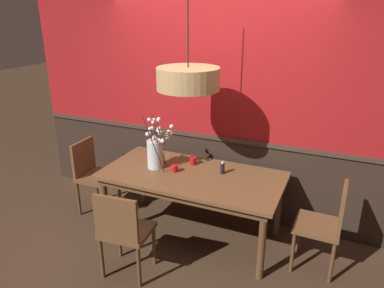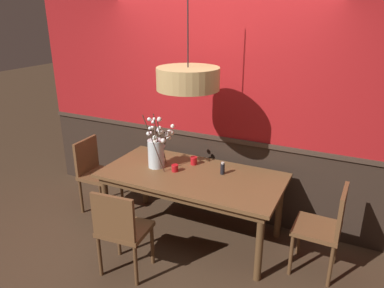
# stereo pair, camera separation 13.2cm
# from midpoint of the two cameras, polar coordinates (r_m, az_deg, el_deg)

# --- Properties ---
(ground_plane) EXTENTS (24.00, 24.00, 0.00)m
(ground_plane) POSITION_cam_midpoint_polar(r_m,az_deg,el_deg) (4.24, 0.92, -13.98)
(ground_plane) COLOR #422D1E
(back_wall) EXTENTS (4.85, 0.14, 2.79)m
(back_wall) POSITION_cam_midpoint_polar(r_m,az_deg,el_deg) (4.21, 4.75, 6.47)
(back_wall) COLOR #2D2119
(back_wall) RESTS_ON ground
(dining_table) EXTENTS (1.92, 0.95, 0.75)m
(dining_table) POSITION_cam_midpoint_polar(r_m,az_deg,el_deg) (3.90, 0.98, -5.79)
(dining_table) COLOR brown
(dining_table) RESTS_ON ground
(chair_head_east_end) EXTENTS (0.43, 0.43, 0.91)m
(chair_head_east_end) POSITION_cam_midpoint_polar(r_m,az_deg,el_deg) (3.68, 21.24, -11.83)
(chair_head_east_end) COLOR brown
(chair_head_east_end) RESTS_ON ground
(chair_near_side_left) EXTENTS (0.48, 0.43, 0.90)m
(chair_near_side_left) POSITION_cam_midpoint_polar(r_m,az_deg,el_deg) (3.47, -10.02, -12.84)
(chair_near_side_left) COLOR brown
(chair_near_side_left) RESTS_ON ground
(chair_head_west_end) EXTENTS (0.42, 0.44, 0.91)m
(chair_head_west_end) POSITION_cam_midpoint_polar(r_m,az_deg,el_deg) (4.65, -14.19, -4.03)
(chair_head_west_end) COLOR brown
(chair_head_west_end) RESTS_ON ground
(chair_far_side_left) EXTENTS (0.43, 0.42, 0.89)m
(chair_far_side_left) POSITION_cam_midpoint_polar(r_m,az_deg,el_deg) (4.82, 1.85, -2.74)
(chair_far_side_left) COLOR brown
(chair_far_side_left) RESTS_ON ground
(vase_with_blossoms) EXTENTS (0.32, 0.41, 0.64)m
(vase_with_blossoms) POSITION_cam_midpoint_polar(r_m,az_deg,el_deg) (3.97, -4.61, -1.13)
(vase_with_blossoms) COLOR silver
(vase_with_blossoms) RESTS_ON dining_table
(candle_holder_nearer_center) EXTENTS (0.08, 0.08, 0.08)m
(candle_holder_nearer_center) POSITION_cam_midpoint_polar(r_m,az_deg,el_deg) (3.91, -1.73, -3.79)
(candle_holder_nearer_center) COLOR red
(candle_holder_nearer_center) RESTS_ON dining_table
(candle_holder_nearer_edge) EXTENTS (0.08, 0.08, 0.09)m
(candle_holder_nearer_edge) POSITION_cam_midpoint_polar(r_m,az_deg,el_deg) (4.08, 1.22, -2.63)
(candle_holder_nearer_edge) COLOR red
(candle_holder_nearer_edge) RESTS_ON dining_table
(condiment_bottle) EXTENTS (0.05, 0.05, 0.14)m
(condiment_bottle) POSITION_cam_midpoint_polar(r_m,az_deg,el_deg) (3.86, 5.80, -3.85)
(condiment_bottle) COLOR black
(condiment_bottle) RESTS_ON dining_table
(pendant_lamp) EXTENTS (0.61, 0.61, 1.12)m
(pendant_lamp) POSITION_cam_midpoint_polar(r_m,az_deg,el_deg) (3.53, 0.46, 10.23)
(pendant_lamp) COLOR tan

